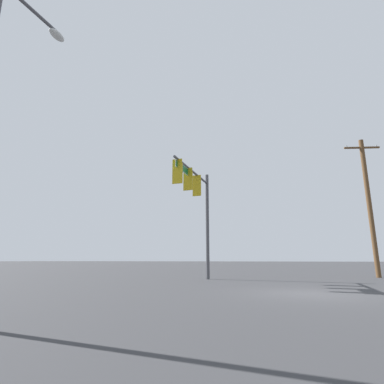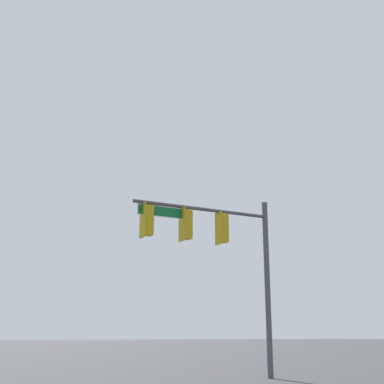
% 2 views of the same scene
% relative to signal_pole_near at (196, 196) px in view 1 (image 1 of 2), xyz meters
% --- Properties ---
extents(ground_plane, '(400.00, 400.00, 0.00)m').
position_rel_signal_pole_near_xyz_m(ground_plane, '(4.72, 5.78, -4.92)').
color(ground_plane, '#38383A').
extents(signal_pole_near, '(5.91, 0.63, 6.89)m').
position_rel_signal_pole_near_xyz_m(signal_pole_near, '(0.00, 0.00, 0.00)').
color(signal_pole_near, '#47474C').
rests_on(signal_pole_near, ground_plane).
extents(utility_pole, '(0.74, 2.54, 10.11)m').
position_rel_signal_pole_near_xyz_m(utility_pole, '(-7.36, 10.95, 0.29)').
color(utility_pole, brown).
rests_on(utility_pole, ground_plane).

